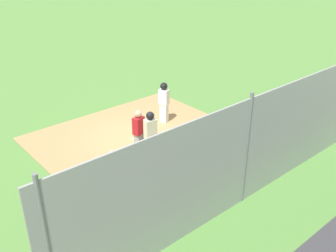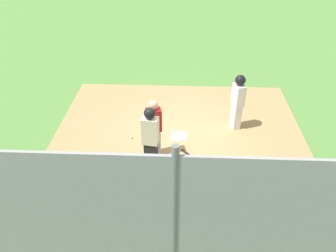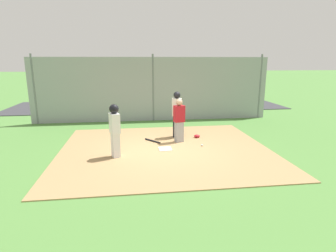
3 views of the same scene
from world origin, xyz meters
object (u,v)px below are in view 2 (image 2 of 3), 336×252
at_px(home_plate, 179,136).
at_px(baseball, 131,137).
at_px(catcher_mask, 122,162).
at_px(catcher, 154,128).
at_px(baseball_bat, 192,157).
at_px(runner, 238,99).
at_px(umpire, 150,139).

xyz_separation_m(home_plate, baseball, (-1.35, -0.15, 0.03)).
distance_m(home_plate, catcher_mask, 1.94).
xyz_separation_m(home_plate, catcher_mask, (-1.44, -1.29, 0.05)).
bearing_deg(catcher, baseball, 32.70).
relative_size(home_plate, catcher, 0.27).
bearing_deg(home_plate, baseball, -173.58).
xyz_separation_m(catcher_mask, baseball, (0.09, 1.14, -0.02)).
relative_size(baseball_bat, baseball, 10.64).
height_order(home_plate, baseball, baseball).
height_order(home_plate, catcher, catcher).
xyz_separation_m(runner, catcher_mask, (-3.11, -1.84, -0.92)).
relative_size(runner, baseball, 23.01).
bearing_deg(runner, catcher_mask, 11.08).
distance_m(runner, catcher_mask, 3.73).
height_order(runner, catcher_mask, runner).
bearing_deg(baseball_bat, catcher, 42.34).
xyz_separation_m(baseball_bat, catcher_mask, (-1.81, -0.32, 0.03)).
relative_size(baseball_bat, catcher_mask, 3.28).
bearing_deg(home_plate, catcher_mask, -138.17).
relative_size(home_plate, catcher_mask, 1.83).
height_order(baseball_bat, baseball, baseball).
bearing_deg(catcher, home_plate, -51.21).
xyz_separation_m(catcher, catcher_mask, (-0.81, -0.46, -0.79)).
relative_size(home_plate, runner, 0.26).
height_order(umpire, baseball_bat, umpire).
height_order(catcher, umpire, umpire).
distance_m(home_plate, baseball, 1.36).
relative_size(catcher, baseball_bat, 2.07).
bearing_deg(baseball_bat, catcher_mask, 60.24).
bearing_deg(baseball, catcher_mask, -94.45).
bearing_deg(umpire, baseball_bat, -52.24).
bearing_deg(baseball, catcher, -43.24).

